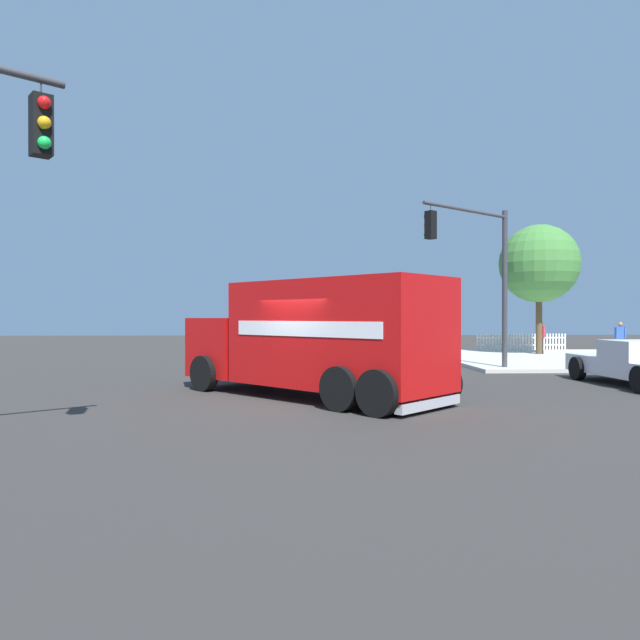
% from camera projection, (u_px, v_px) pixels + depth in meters
% --- Properties ---
extents(ground_plane, '(100.00, 100.00, 0.00)m').
position_uv_depth(ground_plane, '(310.00, 401.00, 14.20)').
color(ground_plane, '#33302D').
extents(sidewalk_corner_near, '(12.55, 12.55, 0.14)m').
position_uv_depth(sidewalk_corner_near, '(571.00, 359.00, 27.67)').
color(sidewalk_corner_near, beige).
rests_on(sidewalk_corner_near, ground).
extents(delivery_truck, '(7.15, 7.24, 2.99)m').
position_uv_depth(delivery_truck, '(317.00, 338.00, 14.84)').
color(delivery_truck, red).
rests_on(delivery_truck, ground).
extents(traffic_light_secondary, '(3.91, 2.85, 6.04)m').
position_uv_depth(traffic_light_secondary, '(481.00, 261.00, 21.29)').
color(traffic_light_secondary, '#38383D').
rests_on(traffic_light_secondary, sidewalk_corner_near).
extents(pickup_white, '(2.29, 5.22, 1.38)m').
position_uv_depth(pickup_white, '(640.00, 362.00, 17.26)').
color(pickup_white, white).
rests_on(pickup_white, ground).
extents(pedestrian_near_corner, '(0.47, 0.36, 1.69)m').
position_uv_depth(pedestrian_near_corner, '(620.00, 337.00, 28.46)').
color(pedestrian_near_corner, '#4C4C51').
rests_on(pedestrian_near_corner, sidewalk_corner_near).
extents(pedestrian_crossing, '(0.30, 0.52, 1.69)m').
position_uv_depth(pedestrian_crossing, '(541.00, 335.00, 30.09)').
color(pedestrian_crossing, black).
rests_on(pedestrian_crossing, sidewalk_corner_near).
extents(picket_fence_run, '(5.32, 0.05, 0.95)m').
position_uv_depth(picket_fence_run, '(521.00, 342.00, 33.69)').
color(picket_fence_run, white).
rests_on(picket_fence_run, sidewalk_corner_near).
extents(shade_tree_near, '(4.06, 4.06, 6.74)m').
position_uv_depth(shade_tree_near, '(539.00, 264.00, 29.97)').
color(shade_tree_near, brown).
rests_on(shade_tree_near, sidewalk_corner_near).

